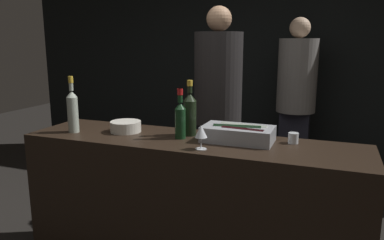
# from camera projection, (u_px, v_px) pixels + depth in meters

# --- Properties ---
(wall_back_chalkboard) EXTENTS (6.40, 0.06, 2.80)m
(wall_back_chalkboard) POSITION_uv_depth(u_px,v_px,m) (263.00, 55.00, 4.42)
(wall_back_chalkboard) COLOR black
(wall_back_chalkboard) RESTS_ON ground_plane
(bar_counter) EXTENTS (2.15, 0.55, 0.95)m
(bar_counter) POSITION_uv_depth(u_px,v_px,m) (190.00, 210.00, 2.44)
(bar_counter) COLOR black
(bar_counter) RESTS_ON ground_plane
(ice_bin_with_bottles) EXTENTS (0.43, 0.24, 0.10)m
(ice_bin_with_bottles) POSITION_uv_depth(u_px,v_px,m) (239.00, 133.00, 2.29)
(ice_bin_with_bottles) COLOR #9EA0A5
(ice_bin_with_bottles) RESTS_ON bar_counter
(bowl_white) EXTENTS (0.21, 0.21, 0.07)m
(bowl_white) POSITION_uv_depth(u_px,v_px,m) (126.00, 126.00, 2.54)
(bowl_white) COLOR silver
(bowl_white) RESTS_ON bar_counter
(wine_glass) EXTENTS (0.07, 0.07, 0.14)m
(wine_glass) POSITION_uv_depth(u_px,v_px,m) (201.00, 132.00, 2.11)
(wine_glass) COLOR silver
(wine_glass) RESTS_ON bar_counter
(candle_votive) EXTENTS (0.06, 0.06, 0.06)m
(candle_votive) POSITION_uv_depth(u_px,v_px,m) (293.00, 138.00, 2.25)
(candle_votive) COLOR silver
(candle_votive) RESTS_ON bar_counter
(rose_wine_bottle) EXTENTS (0.07, 0.07, 0.38)m
(rose_wine_bottle) POSITION_uv_depth(u_px,v_px,m) (73.00, 110.00, 2.50)
(rose_wine_bottle) COLOR #9EA899
(rose_wine_bottle) RESTS_ON bar_counter
(red_wine_bottle_burgundy) EXTENTS (0.07, 0.07, 0.32)m
(red_wine_bottle_burgundy) POSITION_uv_depth(u_px,v_px,m) (180.00, 118.00, 2.34)
(red_wine_bottle_burgundy) COLOR #143319
(red_wine_bottle_burgundy) RESTS_ON bar_counter
(champagne_bottle) EXTENTS (0.09, 0.09, 0.36)m
(champagne_bottle) POSITION_uv_depth(u_px,v_px,m) (190.00, 113.00, 2.42)
(champagne_bottle) COLOR black
(champagne_bottle) RESTS_ON bar_counter
(person_in_hoodie) EXTENTS (0.41, 0.41, 1.84)m
(person_in_hoodie) POSITION_uv_depth(u_px,v_px,m) (218.00, 104.00, 3.23)
(person_in_hoodie) COLOR black
(person_in_hoodie) RESTS_ON ground_plane
(person_blond_tee) EXTENTS (0.40, 0.40, 1.79)m
(person_blond_tee) POSITION_uv_depth(u_px,v_px,m) (296.00, 96.00, 3.91)
(person_blond_tee) COLOR black
(person_blond_tee) RESTS_ON ground_plane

